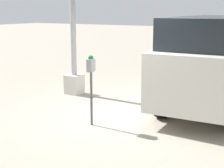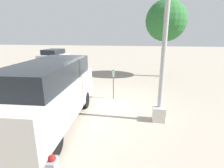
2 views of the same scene
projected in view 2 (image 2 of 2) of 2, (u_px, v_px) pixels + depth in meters
The scene contains 6 objects.
ground_plane at pixel (102, 103), 8.22m from camera, with size 80.00×80.00×0.00m, color gray.
parking_meter_near at pixel (113, 77), 8.47m from camera, with size 0.21×0.14×1.48m.
lamp_post at pixel (163, 58), 5.90m from camera, with size 0.44×0.44×6.90m.
parked_van at pixel (50, 92), 6.00m from camera, with size 5.19×2.06×2.22m.
car_distant at pixel (54, 55), 19.79m from camera, with size 4.49×2.05×1.47m.
street_tree at pixel (166, 21), 12.26m from camera, with size 2.85×2.85×5.44m.
Camera 2 is at (7.50, 1.61, 3.13)m, focal length 28.00 mm.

